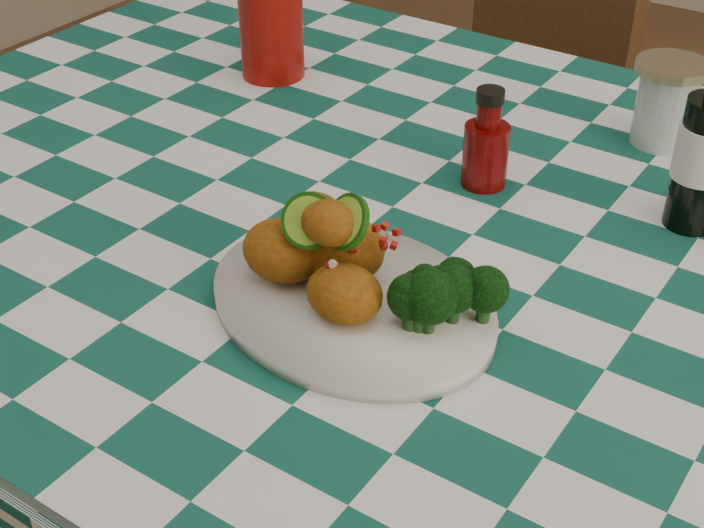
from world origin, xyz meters
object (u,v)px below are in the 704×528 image
Objects in this scene: wooden_chair_left at (473,174)px; mason_jar at (666,103)px; fried_chicken_pile at (336,247)px; ketchup_bottle at (487,138)px; dining_table at (452,485)px; plate at (352,303)px; red_tumbler at (271,22)px.

mason_jar is at bearing -21.70° from wooden_chair_left.
mason_jar is (0.14, 0.51, -0.01)m from fried_chicken_pile.
dining_table is at bearing -67.75° from ketchup_bottle.
plate is 0.06m from fried_chicken_pile.
red_tumbler reaches higher than wooden_chair_left.
ketchup_bottle is 1.11× the size of mason_jar.
dining_table is at bearing 74.68° from fried_chicken_pile.
mason_jar is 0.13× the size of wooden_chair_left.
mason_jar is (0.53, 0.11, -0.02)m from red_tumbler.
ketchup_bottle is at bearing -43.99° from wooden_chair_left.
fried_chicken_pile reaches higher than mason_jar.
wooden_chair_left is (0.09, 0.48, -0.44)m from red_tumbler.
fried_chicken_pile reaches higher than wooden_chair_left.
dining_table is 0.47m from ketchup_bottle.
dining_table is 0.56m from mason_jar.
mason_jar is (0.12, 0.51, 0.04)m from plate.
red_tumbler reaches higher than ketchup_bottle.
mason_jar is at bearing 11.56° from red_tumbler.
wooden_chair_left is at bearing 139.37° from mason_jar.
plate is 0.57m from red_tumbler.
fried_chicken_pile is at bearing -105.75° from mason_jar.
dining_table is 5.53× the size of plate.
red_tumbler is 0.54m from mason_jar.
ketchup_bottle is at bearing -121.81° from mason_jar.
red_tumbler reaches higher than mason_jar.
fried_chicken_pile is (-0.05, -0.19, 0.46)m from dining_table.
ketchup_bottle reaches higher than dining_table.
ketchup_bottle is 0.26m from mason_jar.
ketchup_bottle is (0.01, 0.29, -0.01)m from fried_chicken_pile.
plate is at bearing -0.00° from fried_chicken_pile.
dining_table is 0.44m from plate.
fried_chicken_pile is at bearing -105.32° from dining_table.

